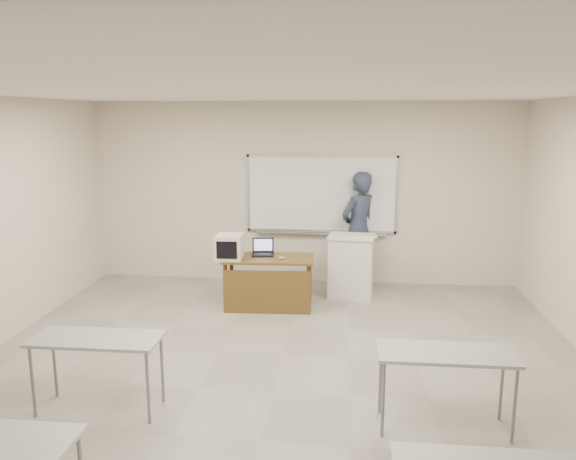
# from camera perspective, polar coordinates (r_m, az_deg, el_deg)

# --- Properties ---
(floor) EXTENTS (7.00, 8.00, 0.01)m
(floor) POSITION_cam_1_polar(r_m,az_deg,el_deg) (5.95, -1.50, -16.18)
(floor) COLOR gray
(floor) RESTS_ON ground
(whiteboard) EXTENTS (2.48, 0.10, 1.31)m
(whiteboard) POSITION_cam_1_polar(r_m,az_deg,el_deg) (9.29, 3.43, 3.55)
(whiteboard) COLOR white
(whiteboard) RESTS_ON floor
(student_desks) EXTENTS (4.40, 2.20, 0.73)m
(student_desks) POSITION_cam_1_polar(r_m,az_deg,el_deg) (4.45, -3.86, -16.47)
(student_desks) COLOR #989894
(student_desks) RESTS_ON floor
(instructor_desk) EXTENTS (1.30, 0.65, 0.75)m
(instructor_desk) POSITION_cam_1_polar(r_m,az_deg,el_deg) (8.10, -2.08, -4.53)
(instructor_desk) COLOR brown
(instructor_desk) RESTS_ON floor
(podium) EXTENTS (0.70, 0.51, 0.97)m
(podium) POSITION_cam_1_polar(r_m,az_deg,el_deg) (8.72, 6.42, -3.66)
(podium) COLOR silver
(podium) RESTS_ON floor
(crt_monitor) EXTENTS (0.38, 0.43, 0.36)m
(crt_monitor) POSITION_cam_1_polar(r_m,az_deg,el_deg) (8.08, -5.98, -1.70)
(crt_monitor) COLOR beige
(crt_monitor) RESTS_ON instructor_desk
(laptop) EXTENTS (0.32, 0.29, 0.23)m
(laptop) POSITION_cam_1_polar(r_m,az_deg,el_deg) (8.30, -2.53, -2.13)
(laptop) COLOR black
(laptop) RESTS_ON instructor_desk
(mouse) EXTENTS (0.11, 0.08, 0.04)m
(mouse) POSITION_cam_1_polar(r_m,az_deg,el_deg) (8.04, -0.65, -2.84)
(mouse) COLOR #9B9DA1
(mouse) RESTS_ON instructor_desk
(keyboard) EXTENTS (0.46, 0.19, 0.03)m
(keyboard) POSITION_cam_1_polar(r_m,az_deg,el_deg) (8.49, 7.51, -0.65)
(keyboard) COLOR beige
(keyboard) RESTS_ON podium
(presenter) EXTENTS (0.81, 0.81, 1.89)m
(presenter) POSITION_cam_1_polar(r_m,az_deg,el_deg) (9.22, 7.16, 0.06)
(presenter) COLOR black
(presenter) RESTS_ON floor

